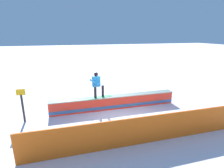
% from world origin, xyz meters
% --- Properties ---
extents(ground_plane, '(120.00, 120.00, 0.00)m').
position_xyz_m(ground_plane, '(0.00, 0.00, 0.00)').
color(ground_plane, white).
extents(grind_box, '(7.36, 0.63, 0.76)m').
position_xyz_m(grind_box, '(0.00, 0.00, 0.35)').
color(grind_box, red).
rests_on(grind_box, ground_plane).
extents(snowboarder, '(1.45, 0.57, 1.46)m').
position_xyz_m(snowboarder, '(1.02, 0.00, 1.56)').
color(snowboarder, '#309453').
rests_on(snowboarder, grind_box).
extents(safety_fence, '(9.12, 0.22, 1.17)m').
position_xyz_m(safety_fence, '(0.00, 3.61, 0.59)').
color(safety_fence, orange).
rests_on(safety_fence, ground_plane).
extents(trail_marker, '(0.40, 0.10, 1.71)m').
position_xyz_m(trail_marker, '(4.78, 0.34, 0.92)').
color(trail_marker, '#262628').
rests_on(trail_marker, ground_plane).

